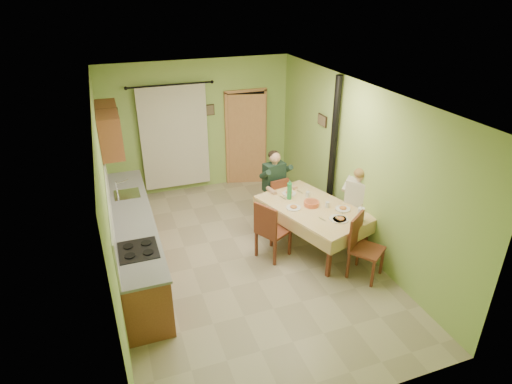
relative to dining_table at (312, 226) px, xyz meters
name	(u,v)px	position (x,y,z in m)	size (l,w,h in m)	color
floor	(244,258)	(-1.24, 0.02, -0.38)	(4.00, 6.00, 0.01)	tan
room_shell	(243,157)	(-1.24, 0.02, 1.44)	(4.04, 6.04, 2.82)	#A0C665
kitchen_run	(135,240)	(-2.95, 0.42, 0.10)	(0.64, 3.64, 1.56)	brown
upper_cabinets	(109,129)	(-3.06, 1.72, 1.57)	(0.35, 1.40, 0.70)	brown
curtain	(175,137)	(-1.79, 2.92, 0.88)	(1.70, 0.07, 2.22)	black
doorway	(246,138)	(-0.20, 2.94, 0.67)	(0.96, 0.27, 2.15)	black
dining_table	(312,226)	(0.00, 0.00, 0.00)	(1.67, 2.15, 0.76)	#D9B578
tableware	(319,205)	(0.06, -0.08, 0.44)	(1.01, 1.45, 0.33)	white
chair_far	(275,207)	(-0.28, 1.02, -0.09)	(0.43, 0.43, 0.92)	brown
chair_near	(364,260)	(0.38, -1.07, -0.09)	(0.64, 0.64, 1.02)	brown
chair_right	(355,226)	(0.80, -0.12, -0.09)	(0.59, 0.59, 0.99)	brown
chair_left	(272,241)	(-0.77, -0.08, -0.09)	(0.63, 0.63, 1.03)	brown
man_far	(275,179)	(-0.29, 1.03, 0.50)	(0.62, 0.52, 1.39)	#192D23
man_right	(359,196)	(0.79, -0.13, 0.50)	(0.64, 0.65, 1.39)	beige
stove_flue	(331,173)	(0.66, 0.62, 0.65)	(0.24, 0.24, 2.80)	black
picture_back	(210,110)	(-0.99, 2.99, 1.37)	(0.19, 0.03, 0.23)	black
picture_right	(322,120)	(0.73, 1.22, 1.47)	(0.03, 0.31, 0.21)	brown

